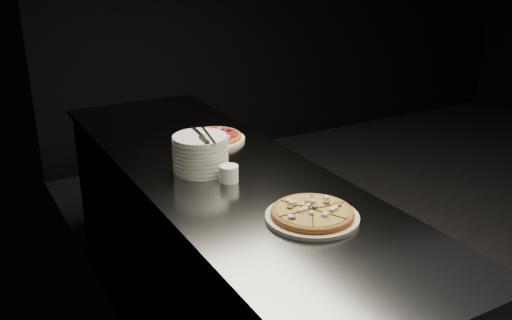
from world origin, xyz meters
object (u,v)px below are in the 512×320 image
counter (225,264)px  ramekin (229,173)px  cutlery (204,136)px  pizza_mushroom (312,214)px  pizza_tomato (215,137)px  plate_stack (200,153)px

counter → ramekin: size_ratio=32.56×
counter → cutlery: 0.62m
counter → pizza_mushroom: pizza_mushroom is taller
pizza_tomato → ramekin: bearing=-109.4°
counter → pizza_tomato: (0.13, 0.34, 0.48)m
plate_stack → counter: bearing=-15.9°
plate_stack → cutlery: bearing=-62.4°
counter → pizza_tomato: bearing=69.5°
pizza_mushroom → plate_stack: size_ratio=1.44×
plate_stack → ramekin: 0.17m
pizza_tomato → plate_stack: 0.39m
pizza_tomato → pizza_mushroom: bearing=-94.5°
pizza_mushroom → pizza_tomato: bearing=85.5°
counter → ramekin: ramekin is taller
counter → cutlery: size_ratio=10.44×
plate_stack → ramekin: size_ratio=2.99×
ramekin → counter: bearing=73.4°
counter → ramekin: bearing=-106.6°
plate_stack → cutlery: cutlery is taller
cutlery → ramekin: bearing=-68.4°
counter → plate_stack: bearing=164.1°
counter → pizza_mushroom: size_ratio=7.57×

